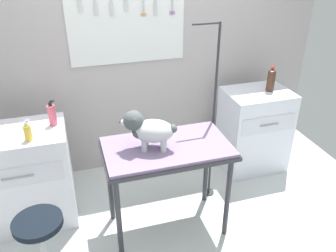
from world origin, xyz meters
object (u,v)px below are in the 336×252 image
(cabinet_right, at_px, (254,130))
(stool, at_px, (40,232))
(grooming_arm, at_px, (212,124))
(grooming_table, at_px, (167,155))
(counter_left, at_px, (25,177))
(soda_bottle, at_px, (271,80))
(dog, at_px, (148,129))

(cabinet_right, distance_m, stool, 2.42)
(grooming_arm, bearing_deg, grooming_table, -149.21)
(grooming_table, xyz_separation_m, counter_left, (-1.17, 0.48, -0.31))
(grooming_table, distance_m, soda_bottle, 1.50)
(dog, relative_size, stool, 0.73)
(grooming_table, bearing_deg, grooming_arm, 30.79)
(dog, height_order, stool, dog)
(grooming_table, distance_m, grooming_arm, 0.62)
(counter_left, distance_m, stool, 0.77)
(counter_left, height_order, cabinet_right, same)
(cabinet_right, bearing_deg, grooming_table, -150.96)
(grooming_table, xyz_separation_m, grooming_arm, (0.53, 0.32, 0.05))
(grooming_table, height_order, soda_bottle, soda_bottle)
(grooming_arm, xyz_separation_m, soda_bottle, (0.79, 0.34, 0.22))
(grooming_arm, distance_m, dog, 0.78)
(stool, bearing_deg, grooming_table, 15.35)
(dog, xyz_separation_m, stool, (-0.88, -0.29, -0.54))
(counter_left, height_order, stool, counter_left)
(soda_bottle, bearing_deg, cabinet_right, 175.45)
(grooming_arm, height_order, dog, grooming_arm)
(grooming_table, distance_m, dog, 0.30)
(grooming_arm, bearing_deg, soda_bottle, 23.35)
(grooming_arm, height_order, soda_bottle, grooming_arm)
(grooming_table, distance_m, cabinet_right, 1.41)
(grooming_table, relative_size, counter_left, 1.14)
(soda_bottle, bearing_deg, counter_left, -175.91)
(cabinet_right, bearing_deg, counter_left, -175.47)
(cabinet_right, xyz_separation_m, stool, (-2.23, -0.95, 0.03))
(grooming_arm, xyz_separation_m, counter_left, (-1.70, 0.16, -0.36))
(grooming_table, bearing_deg, soda_bottle, 26.47)
(cabinet_right, distance_m, soda_bottle, 0.59)
(stool, bearing_deg, dog, 18.34)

